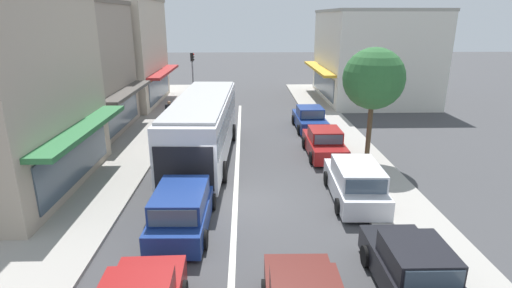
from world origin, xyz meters
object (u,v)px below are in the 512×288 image
object	(u,v)px
city_bus	(203,124)
pedestrian_with_handbag_near	(170,112)
wagon_queue_gap_filler	(183,209)
parked_sedan_kerb_third	(324,143)
traffic_light_downstreet	(193,69)
parked_sedan_kerb_front	(414,272)
parked_wagon_kerb_second	(355,182)
street_tree_right	(374,79)
parked_sedan_kerb_rear	(310,119)

from	to	relation	value
city_bus	pedestrian_with_handbag_near	world-z (taller)	city_bus
wagon_queue_gap_filler	parked_sedan_kerb_third	world-z (taller)	wagon_queue_gap_filler
wagon_queue_gap_filler	traffic_light_downstreet	bearing A→B (deg)	95.87
wagon_queue_gap_filler	city_bus	bearing A→B (deg)	89.56
wagon_queue_gap_filler	parked_sedan_kerb_front	distance (m)	7.44
city_bus	parked_wagon_kerb_second	xyz separation A→B (m)	(6.45, -4.94, -1.14)
street_tree_right	parked_sedan_kerb_rear	bearing A→B (deg)	107.27
wagon_queue_gap_filler	traffic_light_downstreet	distance (m)	21.38
parked_sedan_kerb_third	traffic_light_downstreet	bearing A→B (deg)	121.85
wagon_queue_gap_filler	parked_wagon_kerb_second	bearing A→B (deg)	18.15
wagon_queue_gap_filler	pedestrian_with_handbag_near	xyz separation A→B (m)	(-2.79, 13.41, 0.32)
street_tree_right	traffic_light_downstreet	bearing A→B (deg)	125.50
parked_sedan_kerb_front	parked_wagon_kerb_second	bearing A→B (deg)	90.26
parked_sedan_kerb_rear	street_tree_right	world-z (taller)	street_tree_right
parked_sedan_kerb_front	street_tree_right	xyz separation A→B (m)	(1.76, 10.08, 3.52)
parked_sedan_kerb_front	pedestrian_with_handbag_near	size ratio (longest dim) A/B	2.58
wagon_queue_gap_filler	parked_sedan_kerb_third	size ratio (longest dim) A/B	1.08
parked_sedan_kerb_front	parked_wagon_kerb_second	size ratio (longest dim) A/B	0.92
pedestrian_with_handbag_near	parked_wagon_kerb_second	bearing A→B (deg)	-50.52
parked_sedan_kerb_rear	city_bus	bearing A→B (deg)	-137.87
parked_sedan_kerb_third	street_tree_right	xyz separation A→B (m)	(1.99, -1.02, 3.52)
parked_wagon_kerb_second	parked_sedan_kerb_third	xyz separation A→B (m)	(-0.20, 5.39, -0.08)
city_bus	parked_wagon_kerb_second	bearing A→B (deg)	-37.48
wagon_queue_gap_filler	parked_sedan_kerb_front	bearing A→B (deg)	-28.74
wagon_queue_gap_filler	parked_sedan_kerb_rear	xyz separation A→B (m)	(6.34, 12.76, -0.08)
parked_sedan_kerb_front	pedestrian_with_handbag_near	xyz separation A→B (m)	(-9.32, 16.99, 0.40)
city_bus	pedestrian_with_handbag_near	distance (m)	7.00
wagon_queue_gap_filler	parked_wagon_kerb_second	world-z (taller)	same
parked_sedan_kerb_front	pedestrian_with_handbag_near	bearing A→B (deg)	118.75
wagon_queue_gap_filler	parked_sedan_kerb_rear	bearing A→B (deg)	63.58
parked_sedan_kerb_third	city_bus	bearing A→B (deg)	-175.91
pedestrian_with_handbag_near	city_bus	bearing A→B (deg)	-65.80
wagon_queue_gap_filler	traffic_light_downstreet	xyz separation A→B (m)	(-2.18, 21.17, 2.11)
city_bus	parked_sedan_kerb_third	xyz separation A→B (m)	(6.24, 0.45, -1.22)
wagon_queue_gap_filler	parked_sedan_kerb_rear	size ratio (longest dim) A/B	1.07
parked_sedan_kerb_front	parked_sedan_kerb_third	world-z (taller)	same
parked_wagon_kerb_second	pedestrian_with_handbag_near	world-z (taller)	pedestrian_with_handbag_near
traffic_light_downstreet	street_tree_right	xyz separation A→B (m)	(10.46, -14.66, 1.33)
wagon_queue_gap_filler	street_tree_right	distance (m)	11.08
parked_sedan_kerb_third	traffic_light_downstreet	world-z (taller)	traffic_light_downstreet
city_bus	street_tree_right	world-z (taller)	street_tree_right
parked_sedan_kerb_third	street_tree_right	world-z (taller)	street_tree_right
parked_sedan_kerb_front	parked_sedan_kerb_rear	xyz separation A→B (m)	(-0.19, 16.34, 0.00)
parked_wagon_kerb_second	street_tree_right	xyz separation A→B (m)	(1.78, 4.37, 3.44)
traffic_light_downstreet	street_tree_right	bearing A→B (deg)	-54.50
parked_sedan_kerb_front	traffic_light_downstreet	bearing A→B (deg)	109.38
parked_sedan_kerb_third	pedestrian_with_handbag_near	xyz separation A→B (m)	(-9.09, 5.89, 0.40)
parked_wagon_kerb_second	street_tree_right	distance (m)	5.84
parked_sedan_kerb_third	street_tree_right	distance (m)	4.17
wagon_queue_gap_filler	parked_sedan_kerb_front	size ratio (longest dim) A/B	1.08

